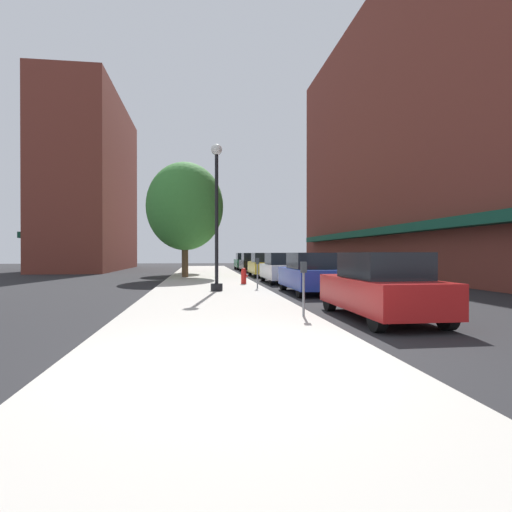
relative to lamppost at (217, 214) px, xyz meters
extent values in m
plane|color=#232326|center=(3.76, 7.02, -3.20)|extent=(90.00, 90.00, 0.00)
cube|color=#B7B2A8|center=(-0.24, 8.02, -3.14)|extent=(4.80, 50.00, 0.12)
cube|color=brown|center=(14.76, 11.02, 7.19)|extent=(6.00, 40.00, 20.79)
cube|color=#144C38|center=(11.41, 11.02, -0.10)|extent=(0.90, 34.00, 0.50)
cube|color=brown|center=(-11.24, 26.02, 5.04)|extent=(6.00, 18.00, 16.49)
cube|color=#144C38|center=(-14.59, 26.02, -0.10)|extent=(0.90, 15.30, 0.50)
cylinder|color=black|center=(0.00, 0.00, -2.93)|extent=(0.48, 0.48, 0.30)
cylinder|color=black|center=(0.00, 0.00, -0.18)|extent=(0.14, 0.14, 5.20)
sphere|color=silver|center=(0.00, 0.00, 2.60)|extent=(0.44, 0.44, 0.44)
cylinder|color=red|center=(1.47, 3.67, -2.77)|extent=(0.26, 0.26, 0.62)
sphere|color=red|center=(1.47, 3.67, -2.41)|extent=(0.24, 0.24, 0.24)
cylinder|color=red|center=(1.61, 3.67, -2.68)|extent=(0.12, 0.10, 0.10)
cylinder|color=slate|center=(1.81, 1.14, -2.56)|extent=(0.06, 0.06, 1.05)
cube|color=#33383D|center=(1.81, 1.14, -1.90)|extent=(0.14, 0.09, 0.26)
cylinder|color=slate|center=(1.81, -7.02, -2.56)|extent=(0.06, 0.06, 1.05)
cube|color=#33383D|center=(1.81, -7.02, -1.90)|extent=(0.14, 0.09, 0.26)
cylinder|color=#422D1E|center=(-1.90, 16.44, -1.52)|extent=(0.40, 0.40, 3.12)
ellipsoid|color=#387F33|center=(-1.90, 16.44, 1.48)|extent=(3.86, 3.86, 4.43)
cylinder|color=#4C3823|center=(-1.62, 10.11, -1.74)|extent=(0.40, 0.40, 2.68)
ellipsoid|color=#387F33|center=(-1.62, 10.11, 1.42)|extent=(4.87, 4.87, 5.60)
cylinder|color=black|center=(2.98, -5.38, -2.88)|extent=(0.22, 0.64, 0.64)
cylinder|color=black|center=(4.54, -5.38, -2.88)|extent=(0.22, 0.64, 0.64)
cylinder|color=black|center=(2.98, -8.58, -2.88)|extent=(0.22, 0.64, 0.64)
cylinder|color=black|center=(4.54, -8.58, -2.88)|extent=(0.22, 0.64, 0.64)
cube|color=red|center=(3.76, -6.98, -2.56)|extent=(1.80, 4.30, 0.76)
cube|color=black|center=(3.76, -7.13, -1.86)|extent=(1.56, 2.20, 0.64)
cylinder|color=black|center=(2.98, 1.28, -2.88)|extent=(0.22, 0.64, 0.64)
cylinder|color=black|center=(4.54, 1.28, -2.88)|extent=(0.22, 0.64, 0.64)
cylinder|color=black|center=(2.98, -1.92, -2.88)|extent=(0.22, 0.64, 0.64)
cylinder|color=black|center=(4.54, -1.92, -2.88)|extent=(0.22, 0.64, 0.64)
cube|color=#1E389E|center=(3.76, -0.32, -2.56)|extent=(1.80, 4.30, 0.76)
cube|color=black|center=(3.76, -0.47, -1.86)|extent=(1.56, 2.20, 0.64)
cylinder|color=black|center=(2.98, 7.30, -2.88)|extent=(0.22, 0.64, 0.64)
cylinder|color=black|center=(4.54, 7.30, -2.88)|extent=(0.22, 0.64, 0.64)
cylinder|color=black|center=(2.98, 4.10, -2.88)|extent=(0.22, 0.64, 0.64)
cylinder|color=black|center=(4.54, 4.10, -2.88)|extent=(0.22, 0.64, 0.64)
cube|color=silver|center=(3.76, 5.70, -2.56)|extent=(1.80, 4.30, 0.76)
cube|color=black|center=(3.76, 5.55, -1.86)|extent=(1.56, 2.20, 0.64)
cylinder|color=black|center=(2.98, 13.66, -2.88)|extent=(0.22, 0.64, 0.64)
cylinder|color=black|center=(4.54, 13.66, -2.88)|extent=(0.22, 0.64, 0.64)
cylinder|color=black|center=(2.98, 10.46, -2.88)|extent=(0.22, 0.64, 0.64)
cylinder|color=black|center=(4.54, 10.46, -2.88)|extent=(0.22, 0.64, 0.64)
cube|color=gold|center=(3.76, 12.06, -2.56)|extent=(1.80, 4.30, 0.76)
cube|color=black|center=(3.76, 11.91, -1.86)|extent=(1.56, 2.20, 0.64)
cylinder|color=black|center=(2.98, 20.86, -2.88)|extent=(0.22, 0.64, 0.64)
cylinder|color=black|center=(4.54, 20.86, -2.88)|extent=(0.22, 0.64, 0.64)
cylinder|color=black|center=(2.98, 17.66, -2.88)|extent=(0.22, 0.64, 0.64)
cylinder|color=black|center=(4.54, 17.66, -2.88)|extent=(0.22, 0.64, 0.64)
cube|color=black|center=(3.76, 19.26, -2.56)|extent=(1.80, 4.30, 0.76)
cube|color=black|center=(3.76, 19.11, -1.86)|extent=(1.56, 2.20, 0.64)
cylinder|color=black|center=(2.98, 26.60, -2.88)|extent=(0.22, 0.64, 0.64)
cylinder|color=black|center=(4.54, 26.60, -2.88)|extent=(0.22, 0.64, 0.64)
cylinder|color=black|center=(2.98, 23.40, -2.88)|extent=(0.22, 0.64, 0.64)
cylinder|color=black|center=(4.54, 23.40, -2.88)|extent=(0.22, 0.64, 0.64)
cube|color=#196638|center=(3.76, 25.00, -2.56)|extent=(1.80, 4.30, 0.76)
cube|color=black|center=(3.76, 24.85, -1.86)|extent=(1.56, 2.20, 0.64)
camera|label=1|loc=(-0.65, -16.77, -1.56)|focal=29.21mm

